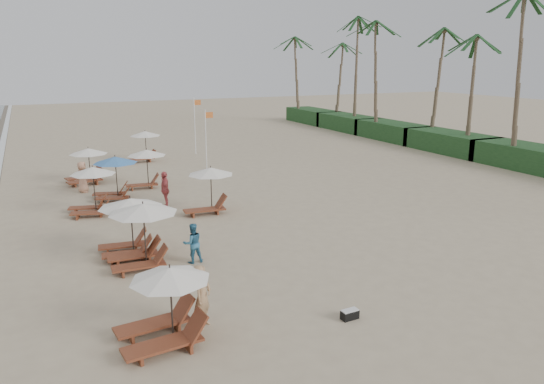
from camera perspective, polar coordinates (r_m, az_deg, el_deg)
name	(u,v)px	position (r m, az deg, el deg)	size (l,w,h in m)	color
ground	(294,250)	(20.60, 2.47, -6.41)	(160.00, 160.00, 0.00)	tan
shrub_hedge	(451,142)	(44.71, 19.09, 5.20)	(3.20, 53.00, 1.60)	#193D1C
palm_row	(452,26)	(44.90, 19.16, 16.92)	(7.00, 52.00, 12.30)	brown
lounger_station_0	(161,309)	(14.19, -12.08, -12.44)	(2.61, 2.13, 2.08)	brown
lounger_station_1	(139,233)	(19.20, -14.42, -4.39)	(2.63, 2.46, 2.35)	brown
lounger_station_2	(127,223)	(20.49, -15.66, -3.35)	(2.56, 2.42, 2.22)	brown
lounger_station_3	(90,190)	(26.40, -19.38, 0.21)	(2.43, 2.15, 2.34)	brown
lounger_station_4	(113,176)	(28.84, -17.10, 1.68)	(2.51, 2.33, 2.33)	brown
lounger_station_5	(85,166)	(33.34, -19.87, 2.67)	(2.69, 2.31, 2.13)	brown
inland_station_0	(208,186)	(25.28, -7.07, 0.64)	(2.73, 2.24, 2.22)	brown
inland_station_1	(145,164)	(31.07, -13.83, 3.06)	(2.60, 2.24, 2.22)	brown
inland_station_2	(143,143)	(39.28, -13.97, 5.28)	(2.65, 2.24, 2.22)	brown
beachgoer_near	(202,296)	(14.81, -7.66, -11.29)	(0.67, 0.44, 1.84)	tan
beachgoer_mid_a	(193,243)	(19.35, -8.73, -5.58)	(0.73, 0.57, 1.51)	teal
beachgoer_far_a	(165,190)	(26.65, -11.70, 0.25)	(1.10, 0.46, 1.88)	#BA4A4C
beachgoer_far_b	(83,177)	(31.13, -20.13, 1.57)	(0.86, 0.56, 1.77)	tan
duffel_bag	(350,314)	(15.57, 8.55, -13.16)	(0.53, 0.29, 0.29)	black
flag_pole_near	(206,136)	(35.75, -7.25, 6.15)	(0.59, 0.08, 4.07)	silver
flag_pole_far	(195,123)	(41.59, -8.46, 7.53)	(0.60, 0.08, 4.46)	silver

